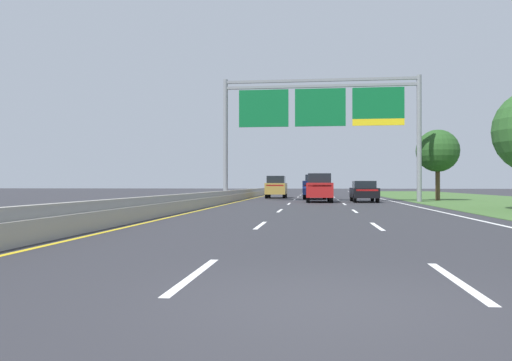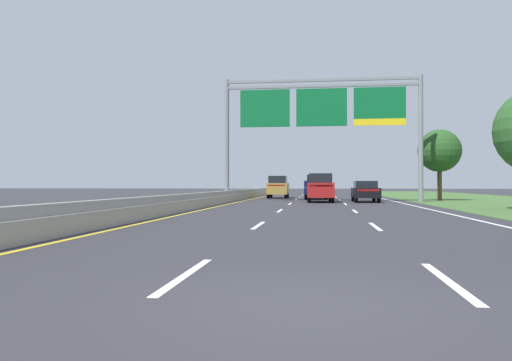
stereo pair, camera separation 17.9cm
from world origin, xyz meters
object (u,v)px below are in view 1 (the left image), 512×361
at_px(car_gold_left_lane_suv, 276,187).
at_px(roadside_tree_mid, 438,151).
at_px(pickup_truck_blue, 315,187).
at_px(car_red_centre_lane_suv, 319,187).
at_px(overhead_sign_gantry, 320,113).
at_px(car_white_centre_lane_sedan, 317,189).
at_px(car_black_right_lane_sedan, 364,191).

distance_m(car_gold_left_lane_suv, roadside_tree_mid, 15.16).
relative_size(pickup_truck_blue, roadside_tree_mid, 0.94).
bearing_deg(car_red_centre_lane_suv, overhead_sign_gantry, -7.06).
bearing_deg(overhead_sign_gantry, pickup_truck_blue, 93.28).
height_order(car_white_centre_lane_sedan, car_gold_left_lane_suv, car_gold_left_lane_suv).
bearing_deg(roadside_tree_mid, car_red_centre_lane_suv, -154.82).
relative_size(overhead_sign_gantry, car_black_right_lane_sedan, 3.41).
distance_m(pickup_truck_blue, car_black_right_lane_sedan, 8.28).
relative_size(pickup_truck_blue, car_black_right_lane_sedan, 1.23).
height_order(car_gold_left_lane_suv, roadside_tree_mid, roadside_tree_mid).
height_order(pickup_truck_blue, roadside_tree_mid, roadside_tree_mid).
distance_m(overhead_sign_gantry, car_red_centre_lane_suv, 5.75).
xyz_separation_m(car_red_centre_lane_suv, car_white_centre_lane_sedan, (-0.08, 15.66, -0.28)).
height_order(pickup_truck_blue, car_white_centre_lane_sedan, pickup_truck_blue).
bearing_deg(car_black_right_lane_sedan, car_red_centre_lane_suv, 99.68).
xyz_separation_m(overhead_sign_gantry, car_red_centre_lane_suv, (-0.10, -0.96, -5.66)).
xyz_separation_m(overhead_sign_gantry, car_white_centre_lane_sedan, (-0.18, 14.69, -5.94)).
bearing_deg(overhead_sign_gantry, roadside_tree_mid, 20.50).
bearing_deg(roadside_tree_mid, car_gold_left_lane_suv, 155.97).
distance_m(overhead_sign_gantry, car_black_right_lane_sedan, 6.78).
distance_m(overhead_sign_gantry, car_gold_left_lane_suv, 11.88).
bearing_deg(car_red_centre_lane_suv, car_gold_left_lane_suv, 19.70).
height_order(overhead_sign_gantry, roadside_tree_mid, overhead_sign_gantry).
bearing_deg(car_white_centre_lane_sedan, car_red_centre_lane_suv, -179.93).
xyz_separation_m(car_red_centre_lane_suv, roadside_tree_mid, (9.59, 4.51, 2.93)).
xyz_separation_m(car_red_centre_lane_suv, car_gold_left_lane_suv, (-3.99, 10.57, 0.00)).
bearing_deg(overhead_sign_gantry, car_white_centre_lane_sedan, 90.72).
xyz_separation_m(overhead_sign_gantry, roadside_tree_mid, (9.49, 3.55, -2.74)).
relative_size(overhead_sign_gantry, pickup_truck_blue, 2.77).
relative_size(car_red_centre_lane_suv, roadside_tree_mid, 0.82).
bearing_deg(pickup_truck_blue, roadside_tree_mid, -108.44).
bearing_deg(overhead_sign_gantry, car_red_centre_lane_suv, -96.07).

